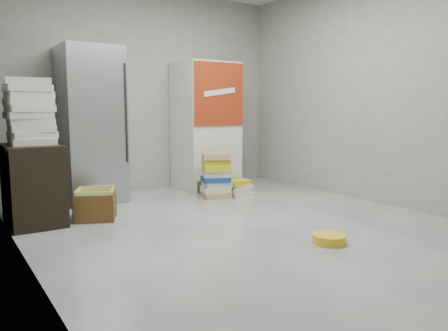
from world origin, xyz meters
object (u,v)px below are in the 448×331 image
at_px(steel_fridge, 91,125).
at_px(phonebook_stack_main, 216,176).
at_px(coke_cooler, 206,126).
at_px(cardboard_box, 96,207).
at_px(wood_shelf, 33,184).

height_order(steel_fridge, phonebook_stack_main, steel_fridge).
relative_size(steel_fridge, coke_cooler, 1.06).
distance_m(coke_cooler, cardboard_box, 2.25).
bearing_deg(wood_shelf, cardboard_box, -18.28).
distance_m(steel_fridge, coke_cooler, 1.65).
xyz_separation_m(wood_shelf, phonebook_stack_main, (2.22, 0.05, -0.11)).
bearing_deg(steel_fridge, coke_cooler, -0.18).
bearing_deg(wood_shelf, coke_cooler, 16.28).
height_order(coke_cooler, cardboard_box, coke_cooler).
xyz_separation_m(steel_fridge, phonebook_stack_main, (1.39, -0.68, -0.66)).
relative_size(phonebook_stack_main, cardboard_box, 1.10).
xyz_separation_m(wood_shelf, cardboard_box, (0.57, -0.19, -0.27)).
xyz_separation_m(steel_fridge, wood_shelf, (-0.83, -0.73, -0.55)).
bearing_deg(steel_fridge, wood_shelf, -138.69).
relative_size(coke_cooler, cardboard_box, 3.39).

